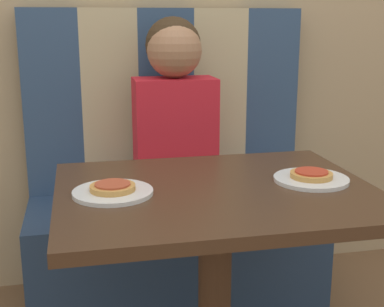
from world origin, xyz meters
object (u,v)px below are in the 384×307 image
(pizza_right, at_px, (311,174))
(plate_left, at_px, (113,192))
(person, at_px, (174,104))
(pizza_left, at_px, (113,187))
(plate_right, at_px, (310,179))

(pizza_right, bearing_deg, plate_left, 180.00)
(plate_left, relative_size, pizza_right, 1.77)
(person, bearing_deg, pizza_right, -65.77)
(person, relative_size, pizza_left, 5.94)
(person, height_order, pizza_left, person)
(person, height_order, plate_left, person)
(person, height_order, plate_right, person)
(plate_left, height_order, pizza_left, pizza_left)
(person, height_order, pizza_right, person)
(pizza_right, bearing_deg, person, 114.23)
(plate_right, xyz_separation_m, pizza_left, (-0.59, 0.00, 0.02))
(plate_left, height_order, plate_right, same)
(person, relative_size, plate_right, 3.35)
(plate_left, bearing_deg, plate_right, 0.00)
(pizza_left, bearing_deg, plate_right, 0.00)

